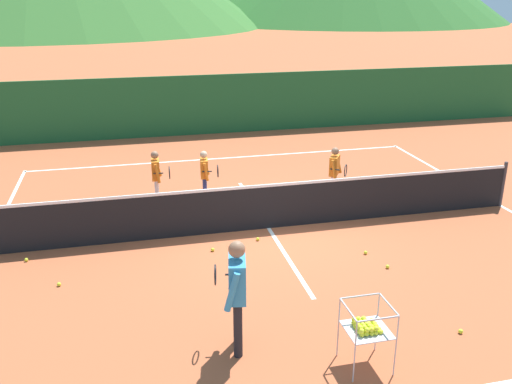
# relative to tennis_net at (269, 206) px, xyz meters

# --- Properties ---
(ground_plane) EXTENTS (120.00, 120.00, 0.00)m
(ground_plane) POSITION_rel_tennis_net_xyz_m (0.00, 0.00, -0.50)
(ground_plane) COLOR #B25633
(line_baseline_far) EXTENTS (11.04, 0.08, 0.01)m
(line_baseline_far) POSITION_rel_tennis_net_xyz_m (0.00, 5.20, -0.50)
(line_baseline_far) COLOR white
(line_baseline_far) RESTS_ON ground
(line_sideline_east) EXTENTS (0.08, 10.60, 0.01)m
(line_sideline_east) POSITION_rel_tennis_net_xyz_m (5.52, 0.00, -0.50)
(line_sideline_east) COLOR white
(line_sideline_east) RESTS_ON ground
(line_service_center) EXTENTS (0.08, 5.83, 0.01)m
(line_service_center) POSITION_rel_tennis_net_xyz_m (0.00, 0.00, -0.50)
(line_service_center) COLOR white
(line_service_center) RESTS_ON ground
(tennis_net) EXTENTS (11.09, 0.08, 1.05)m
(tennis_net) POSITION_rel_tennis_net_xyz_m (0.00, 0.00, 0.00)
(tennis_net) COLOR #333338
(tennis_net) RESTS_ON ground
(instructor) EXTENTS (0.44, 0.80, 1.65)m
(instructor) POSITION_rel_tennis_net_xyz_m (-1.47, -3.90, 0.49)
(instructor) COLOR black
(instructor) RESTS_ON ground
(student_0) EXTENTS (0.40, 0.63, 1.29)m
(student_0) POSITION_rel_tennis_net_xyz_m (-2.14, 1.87, 0.28)
(student_0) COLOR silver
(student_0) RESTS_ON ground
(student_1) EXTENTS (0.41, 0.63, 1.23)m
(student_1) POSITION_rel_tennis_net_xyz_m (-1.04, 1.83, 0.24)
(student_1) COLOR navy
(student_1) RESTS_ON ground
(student_2) EXTENTS (0.43, 0.71, 1.29)m
(student_2) POSITION_rel_tennis_net_xyz_m (1.89, 1.21, 0.28)
(student_2) COLOR silver
(student_2) RESTS_ON ground
(ball_cart) EXTENTS (0.58, 0.58, 0.90)m
(ball_cart) POSITION_rel_tennis_net_xyz_m (0.09, -4.65, 0.10)
(ball_cart) COLOR #B7B7BC
(ball_cart) RESTS_ON ground
(tennis_ball_0) EXTENTS (0.07, 0.07, 0.07)m
(tennis_ball_0) POSITION_rel_tennis_net_xyz_m (-4.71, -0.43, -0.47)
(tennis_ball_0) COLOR yellow
(tennis_ball_0) RESTS_ON ground
(tennis_ball_1) EXTENTS (0.07, 0.07, 0.07)m
(tennis_ball_1) POSITION_rel_tennis_net_xyz_m (-0.36, -0.54, -0.47)
(tennis_ball_1) COLOR yellow
(tennis_ball_1) RESTS_ON ground
(tennis_ball_2) EXTENTS (0.07, 0.07, 0.07)m
(tennis_ball_2) POSITION_rel_tennis_net_xyz_m (1.76, -4.30, -0.47)
(tennis_ball_2) COLOR yellow
(tennis_ball_2) RESTS_ON ground
(tennis_ball_3) EXTENTS (0.07, 0.07, 0.07)m
(tennis_ball_3) POSITION_rel_tennis_net_xyz_m (-4.04, -1.51, -0.47)
(tennis_ball_3) COLOR yellow
(tennis_ball_3) RESTS_ON ground
(tennis_ball_5) EXTENTS (0.07, 0.07, 0.07)m
(tennis_ball_5) POSITION_rel_tennis_net_xyz_m (1.47, -1.60, -0.47)
(tennis_ball_5) COLOR yellow
(tennis_ball_5) RESTS_ON ground
(tennis_ball_6) EXTENTS (0.07, 0.07, 0.07)m
(tennis_ball_6) POSITION_rel_tennis_net_xyz_m (1.63, -2.21, -0.47)
(tennis_ball_6) COLOR yellow
(tennis_ball_6) RESTS_ON ground
(tennis_ball_7) EXTENTS (0.07, 0.07, 0.07)m
(tennis_ball_7) POSITION_rel_tennis_net_xyz_m (-1.31, -0.81, -0.47)
(tennis_ball_7) COLOR yellow
(tennis_ball_7) RESTS_ON ground
(windscreen_fence) EXTENTS (24.29, 0.08, 2.00)m
(windscreen_fence) POSITION_rel_tennis_net_xyz_m (0.00, 8.21, 0.50)
(windscreen_fence) COLOR #1E5B2D
(windscreen_fence) RESTS_ON ground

